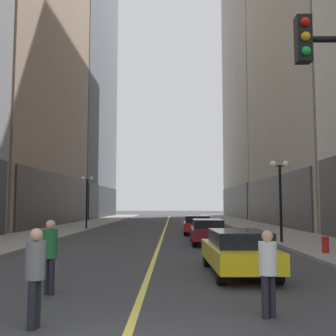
% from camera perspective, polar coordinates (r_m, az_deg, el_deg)
% --- Properties ---
extents(ground_plane, '(200.00, 200.00, 0.00)m').
position_cam_1_polar(ground_plane, '(40.09, -0.29, -8.24)').
color(ground_plane, '#38383A').
extents(sidewalk_left, '(4.50, 78.00, 0.15)m').
position_cam_1_polar(sidewalk_left, '(41.07, -11.98, -7.95)').
color(sidewalk_left, gray).
rests_on(sidewalk_left, ground).
extents(sidewalk_right, '(4.50, 78.00, 0.15)m').
position_cam_1_polar(sidewalk_right, '(40.77, 11.50, -7.98)').
color(sidewalk_right, gray).
rests_on(sidewalk_right, ground).
extents(lane_centre_stripe, '(0.16, 70.00, 0.01)m').
position_cam_1_polar(lane_centre_stripe, '(40.09, -0.29, -8.24)').
color(lane_centre_stripe, '#E5D64C').
rests_on(lane_centre_stripe, ground).
extents(building_right_mid, '(10.86, 24.00, 40.07)m').
position_cam_1_polar(building_right_mid, '(45.92, 20.95, 17.98)').
color(building_right_mid, '#B7AD99').
rests_on(building_right_mid, ground).
extents(building_right_far, '(15.87, 26.00, 54.38)m').
position_cam_1_polar(building_right_far, '(71.86, 15.46, 15.32)').
color(building_right_far, '#B7AD99').
rests_on(building_right_far, ground).
extents(car_yellow, '(1.88, 4.55, 1.32)m').
position_cam_1_polar(car_yellow, '(12.46, 9.94, -11.49)').
color(car_yellow, yellow).
rests_on(car_yellow, ground).
extents(car_maroon, '(1.79, 4.54, 1.32)m').
position_cam_1_polar(car_maroon, '(21.65, 5.61, -8.86)').
color(car_maroon, maroon).
rests_on(car_maroon, ground).
extents(car_red, '(1.98, 4.82, 1.32)m').
position_cam_1_polar(car_red, '(28.78, 4.14, -7.97)').
color(car_red, '#B21919').
rests_on(car_red, ground).
extents(pedestrian_in_white_shirt, '(0.46, 0.46, 1.61)m').
position_cam_1_polar(pedestrian_in_white_shirt, '(7.95, 14.04, -13.48)').
color(pedestrian_in_white_shirt, black).
rests_on(pedestrian_in_white_shirt, ground).
extents(pedestrian_in_green_parka, '(0.47, 0.47, 1.73)m').
position_cam_1_polar(pedestrian_in_green_parka, '(10.02, -16.45, -11.22)').
color(pedestrian_in_green_parka, black).
rests_on(pedestrian_in_green_parka, ground).
extents(pedestrian_in_grey_suit, '(0.40, 0.40, 1.68)m').
position_cam_1_polar(pedestrian_in_grey_suit, '(7.43, -18.38, -13.58)').
color(pedestrian_in_grey_suit, black).
rests_on(pedestrian_in_grey_suit, ground).
extents(street_lamp_left_far, '(1.06, 0.36, 4.43)m').
position_cam_1_polar(street_lamp_left_far, '(33.72, -11.47, -3.17)').
color(street_lamp_left_far, black).
rests_on(street_lamp_left_far, ground).
extents(street_lamp_right_mid, '(1.06, 0.36, 4.43)m').
position_cam_1_polar(street_lamp_right_mid, '(22.02, 15.67, -2.02)').
color(street_lamp_right_mid, black).
rests_on(street_lamp_right_mid, ground).
extents(fire_hydrant_right, '(0.28, 0.28, 0.80)m').
position_cam_1_polar(fire_hydrant_right, '(17.68, 21.51, -10.38)').
color(fire_hydrant_right, red).
rests_on(fire_hydrant_right, ground).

